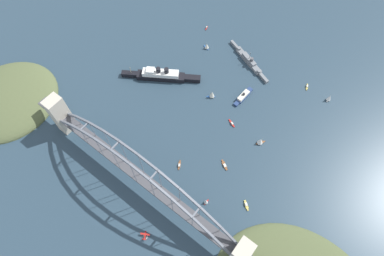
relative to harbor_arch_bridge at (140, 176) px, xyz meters
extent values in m
plane|color=#283D4C|center=(0.00, 0.00, -28.25)|extent=(1400.00, 1400.00, 0.00)
cube|color=beige|center=(-111.50, 0.00, -1.91)|extent=(12.92, 17.03, 52.68)
cube|color=beige|center=(111.50, 0.00, -1.91)|extent=(12.92, 17.03, 52.68)
cube|color=#47474C|center=(0.00, 0.00, -3.62)|extent=(210.09, 11.40, 2.40)
cube|color=#47474C|center=(-129.96, 0.00, -3.62)|extent=(24.00, 11.40, 2.40)
cube|color=slate|center=(-97.45, -5.13, 4.11)|extent=(23.51, 1.80, 18.07)
cube|color=slate|center=(-75.79, -5.13, 17.86)|extent=(23.21, 1.80, 14.82)
cube|color=slate|center=(-54.14, -5.13, 28.17)|extent=(22.84, 1.80, 11.57)
cube|color=slate|center=(-32.48, -5.13, 35.04)|extent=(22.40, 1.80, 8.27)
cube|color=slate|center=(-10.83, -5.13, 38.48)|extent=(21.91, 1.80, 4.91)
cube|color=slate|center=(10.83, -5.13, 38.48)|extent=(21.91, 1.80, 4.91)
cube|color=slate|center=(32.48, -5.13, 35.04)|extent=(22.40, 1.80, 8.27)
cube|color=slate|center=(54.14, -5.13, 28.17)|extent=(22.84, 1.80, 11.57)
cube|color=slate|center=(75.79, -5.13, 17.86)|extent=(23.21, 1.80, 14.82)
cube|color=slate|center=(97.45, -5.13, 4.11)|extent=(23.51, 1.80, 18.07)
cube|color=slate|center=(-97.45, 5.13, 4.11)|extent=(23.51, 1.80, 18.07)
cube|color=slate|center=(-75.79, 5.13, 17.86)|extent=(23.21, 1.80, 14.82)
cube|color=slate|center=(-54.14, 5.13, 28.17)|extent=(22.84, 1.80, 11.57)
cube|color=slate|center=(-32.48, 5.13, 35.04)|extent=(22.40, 1.80, 8.27)
cube|color=slate|center=(-10.83, 5.13, 38.48)|extent=(21.91, 1.80, 4.91)
cube|color=slate|center=(10.83, 5.13, 38.48)|extent=(21.91, 1.80, 4.91)
cube|color=slate|center=(32.48, 5.13, 35.04)|extent=(22.40, 1.80, 8.27)
cube|color=slate|center=(54.14, 5.13, 28.17)|extent=(22.84, 1.80, 11.57)
cube|color=slate|center=(75.79, 5.13, 17.86)|extent=(23.21, 1.80, 14.82)
cube|color=slate|center=(97.45, 5.13, 4.11)|extent=(23.51, 1.80, 18.07)
cube|color=slate|center=(-108.28, 0.00, -3.62)|extent=(1.40, 10.26, 1.40)
cube|color=slate|center=(-64.97, 0.00, 23.87)|extent=(1.40, 10.26, 1.40)
cube|color=slate|center=(-21.66, 0.00, 37.62)|extent=(1.40, 10.26, 1.40)
cube|color=slate|center=(21.66, 0.00, 37.62)|extent=(1.40, 10.26, 1.40)
cube|color=slate|center=(64.97, 0.00, 23.87)|extent=(1.40, 10.26, 1.40)
cube|color=slate|center=(108.28, 0.00, -3.62)|extent=(1.40, 10.26, 1.40)
cylinder|color=slate|center=(-86.62, -5.13, 4.71)|extent=(0.56, 0.56, 14.26)
cylinder|color=slate|center=(-86.62, 5.13, 4.71)|extent=(0.56, 0.56, 14.26)
cylinder|color=slate|center=(-64.97, -5.13, 10.73)|extent=(0.56, 0.56, 26.29)
cylinder|color=slate|center=(-64.97, 5.13, 10.73)|extent=(0.56, 0.56, 26.29)
cylinder|color=slate|center=(-43.31, -5.13, 15.02)|extent=(0.56, 0.56, 34.88)
cylinder|color=slate|center=(-43.31, 5.13, 15.02)|extent=(0.56, 0.56, 34.88)
cylinder|color=slate|center=(-21.66, -5.13, 17.60)|extent=(0.56, 0.56, 40.04)
cylinder|color=slate|center=(-21.66, 5.13, 17.60)|extent=(0.56, 0.56, 40.04)
cylinder|color=slate|center=(0.00, -5.13, 18.46)|extent=(0.56, 0.56, 41.75)
cylinder|color=slate|center=(0.00, 5.13, 18.46)|extent=(0.56, 0.56, 41.75)
cylinder|color=slate|center=(21.66, -5.13, 17.60)|extent=(0.56, 0.56, 40.04)
cylinder|color=slate|center=(21.66, 5.13, 17.60)|extent=(0.56, 0.56, 40.04)
cylinder|color=slate|center=(43.31, -5.13, 15.02)|extent=(0.56, 0.56, 34.88)
cylinder|color=slate|center=(43.31, 5.13, 15.02)|extent=(0.56, 0.56, 34.88)
cylinder|color=slate|center=(64.97, -5.13, 10.73)|extent=(0.56, 0.56, 26.29)
cylinder|color=slate|center=(64.97, 5.13, 10.73)|extent=(0.56, 0.56, 26.29)
cylinder|color=slate|center=(86.62, -5.13, 4.71)|extent=(0.56, 0.56, 14.26)
cylinder|color=slate|center=(86.62, 5.13, 4.71)|extent=(0.56, 0.56, 14.26)
ellipsoid|color=#515B38|center=(-193.67, -19.98, -28.25)|extent=(110.25, 117.72, 27.53)
cube|color=black|center=(-74.68, 114.20, -25.18)|extent=(54.56, 40.78, 6.16)
cube|color=black|center=(-106.82, 93.65, -25.18)|extent=(19.57, 15.75, 6.16)
cube|color=black|center=(-42.55, 134.76, -25.18)|extent=(20.27, 16.84, 6.16)
cube|color=white|center=(-74.68, 114.20, -19.36)|extent=(41.56, 31.58, 5.48)
cube|color=white|center=(-84.62, 107.84, -15.02)|extent=(12.72, 12.55, 3.20)
cylinder|color=black|center=(-76.49, 113.05, -13.52)|extent=(5.31, 5.31, 6.20)
cylinder|color=black|center=(-68.36, 118.25, -13.52)|extent=(5.31, 5.31, 6.20)
cylinder|color=tan|center=(-104.81, 94.93, -17.10)|extent=(0.50, 0.50, 10.00)
cube|color=slate|center=(-4.35, 199.60, -26.17)|extent=(45.45, 23.57, 4.18)
cube|color=slate|center=(-32.91, 210.94, -26.17)|extent=(15.45, 8.62, 4.18)
cube|color=slate|center=(24.22, 188.26, -26.17)|extent=(15.69, 9.21, 4.18)
cube|color=slate|center=(-4.35, 199.60, -22.47)|extent=(23.51, 13.75, 3.21)
cylinder|color=slate|center=(-23.98, 207.39, -22.98)|extent=(4.94, 4.94, 2.20)
cylinder|color=slate|center=(15.29, 191.80, -22.98)|extent=(4.94, 4.94, 2.20)
cylinder|color=slate|center=(-4.35, 199.60, -15.87)|extent=(0.60, 0.60, 10.00)
cylinder|color=#4C4C51|center=(-0.06, 197.89, -18.67)|extent=(3.88, 3.88, 4.40)
cube|color=navy|center=(19.47, 150.95, -26.91)|extent=(7.96, 19.26, 2.70)
cube|color=navy|center=(18.78, 138.36, -26.91)|extent=(5.19, 6.56, 2.70)
cube|color=navy|center=(20.16, 163.54, -26.91)|extent=(6.16, 6.61, 2.70)
cube|color=beige|center=(19.47, 150.95, -24.14)|extent=(6.84, 17.63, 2.85)
cylinder|color=black|center=(19.47, 150.95, -21.51)|extent=(2.77, 2.77, 2.40)
cylinder|color=#B7B7B2|center=(31.85, -36.51, -27.80)|extent=(3.42, 5.02, 0.90)
cylinder|color=#B7B7B2|center=(34.76, -34.82, -27.80)|extent=(3.42, 5.02, 0.90)
cylinder|color=maroon|center=(31.85, -36.51, -26.74)|extent=(0.14, 0.14, 1.23)
cylinder|color=maroon|center=(34.76, -34.82, -26.74)|extent=(0.14, 0.14, 1.23)
ellipsoid|color=#B21E19|center=(33.30, -35.66, -25.39)|extent=(5.26, 7.63, 1.47)
cylinder|color=maroon|center=(31.51, -32.56, -25.39)|extent=(1.61, 1.39, 1.39)
cube|color=#B21E19|center=(32.81, -34.80, -24.77)|extent=(8.68, 6.00, 0.20)
cube|color=#B21E19|center=(35.06, -38.70, -25.24)|extent=(3.52, 2.67, 0.12)
cube|color=maroon|center=(35.06, -38.70, -23.91)|extent=(0.65, 1.01, 1.50)
cube|color=brown|center=(50.98, 67.81, -27.80)|extent=(8.02, 6.49, 0.92)
cube|color=brown|center=(46.68, 70.38, -27.80)|extent=(3.02, 2.74, 0.92)
cube|color=brown|center=(55.27, 65.25, -27.80)|extent=(3.19, 3.03, 0.92)
cube|color=beige|center=(51.78, 67.33, -26.79)|extent=(4.48, 4.04, 1.08)
cube|color=brown|center=(67.13, 113.17, -27.90)|extent=(5.90, 6.95, 0.71)
cube|color=brown|center=(69.45, 116.76, -27.90)|extent=(2.25, 2.50, 0.71)
cube|color=brown|center=(64.80, 109.58, -27.90)|extent=(2.46, 2.64, 0.71)
cylinder|color=tan|center=(67.42, 113.62, -22.65)|extent=(0.16, 0.16, 9.81)
cone|color=white|center=(66.40, 112.05, -23.14)|extent=(8.14, 8.14, 7.84)
cube|color=#234C8C|center=(-60.24, 186.47, -27.79)|extent=(6.13, 4.28, 0.92)
cube|color=#234C8C|center=(-63.79, 187.56, -27.79)|extent=(2.14, 1.73, 0.92)
cube|color=#234C8C|center=(-56.69, 185.38, -27.79)|extent=(2.21, 1.97, 0.92)
cylinder|color=tan|center=(-60.69, 186.61, -23.17)|extent=(0.16, 0.16, 8.32)
cone|color=silver|center=(-59.13, 186.13, -23.59)|extent=(6.38, 6.38, 6.65)
cube|color=brown|center=(13.91, 39.23, -27.76)|extent=(5.32, 6.80, 1.00)
cube|color=brown|center=(11.71, 42.97, -27.76)|extent=(2.21, 2.52, 1.00)
cube|color=brown|center=(16.10, 35.50, -27.76)|extent=(2.44, 2.65, 1.00)
cube|color=beige|center=(14.32, 38.53, -26.61)|extent=(3.27, 3.76, 1.30)
cube|color=silver|center=(99.61, 208.93, -27.76)|extent=(2.35, 5.37, 0.99)
cube|color=silver|center=(99.36, 212.41, -27.76)|extent=(1.01, 1.81, 0.99)
cube|color=silver|center=(99.87, 205.44, -27.76)|extent=(1.19, 1.82, 0.99)
cylinder|color=tan|center=(99.58, 209.36, -22.53)|extent=(0.16, 0.16, 9.47)
cone|color=white|center=(99.69, 207.84, -23.00)|extent=(5.14, 5.14, 7.58)
cube|color=gold|center=(92.24, 45.99, -27.65)|extent=(6.66, 6.07, 1.21)
cube|color=gold|center=(95.58, 43.33, -27.65)|extent=(2.58, 2.47, 1.21)
cube|color=gold|center=(88.91, 48.66, -27.65)|extent=(2.76, 2.70, 1.21)
cube|color=beige|center=(91.62, 46.49, -26.41)|extent=(3.83, 3.66, 1.28)
cube|color=#B2231E|center=(-80.35, 214.43, -27.72)|extent=(2.60, 4.77, 1.06)
cube|color=#B2231E|center=(-79.51, 211.51, -27.72)|extent=(1.16, 1.67, 1.06)
cube|color=#B2231E|center=(-81.20, 217.35, -27.72)|extent=(1.31, 1.71, 1.06)
cube|color=beige|center=(-80.51, 214.98, -26.52)|extent=(1.70, 2.50, 1.35)
cube|color=gold|center=(71.74, 209.55, -27.71)|extent=(4.10, 5.97, 1.09)
cube|color=gold|center=(73.14, 206.11, -27.71)|extent=(1.80, 2.17, 1.09)
cube|color=gold|center=(70.33, 212.99, -27.71)|extent=(2.02, 2.26, 1.09)
cube|color=beige|center=(71.47, 210.19, -26.56)|extent=(2.65, 3.23, 1.21)
cube|color=#234C8C|center=(-10.88, 128.58, -27.89)|extent=(6.56, 5.90, 0.72)
cube|color=#234C8C|center=(-14.17, 126.06, -27.89)|extent=(2.38, 2.22, 0.72)
cube|color=#234C8C|center=(-7.60, 131.10, -27.89)|extent=(2.52, 2.41, 0.72)
cylinder|color=tan|center=(-11.29, 128.26, -22.00)|extent=(0.16, 0.16, 11.06)
cone|color=silver|center=(-9.86, 129.36, -22.56)|extent=(7.98, 7.98, 8.84)
cube|color=#B2231E|center=(59.41, 24.97, -27.85)|extent=(1.67, 4.17, 0.81)
cube|color=#B2231E|center=(59.52, 27.71, -27.85)|extent=(0.73, 1.40, 0.81)
cube|color=#B2231E|center=(59.31, 22.23, -27.85)|extent=(0.87, 1.40, 0.81)
cylinder|color=tan|center=(59.42, 25.31, -24.01)|extent=(0.16, 0.16, 6.87)
cone|color=white|center=(59.38, 24.12, -24.35)|extent=(3.91, 3.91, 5.49)
cube|color=#B2231E|center=(28.75, 113.79, -27.72)|extent=(7.15, 4.79, 1.06)
cube|color=#B2231E|center=(24.57, 115.71, -27.72)|extent=(2.57, 2.01, 1.06)
cube|color=#B2231E|center=(32.94, 111.88, -27.72)|extent=(2.67, 2.22, 1.06)
cube|color=beige|center=(29.54, 113.44, -26.55)|extent=(3.84, 2.97, 1.29)
camera|label=1|loc=(102.56, -54.09, 283.49)|focal=30.13mm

